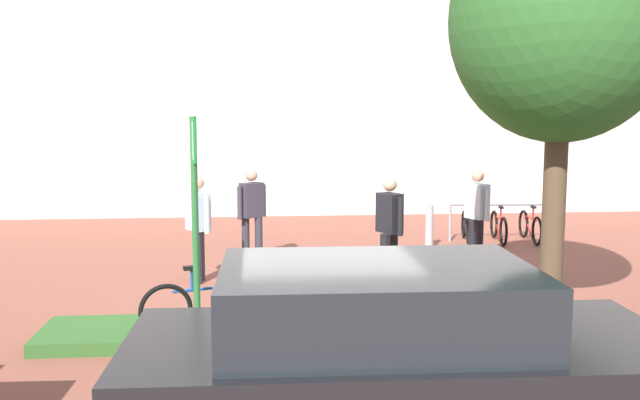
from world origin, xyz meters
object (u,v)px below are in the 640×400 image
Objects in this scene: person_suited_navy at (389,224)px; person_shirt_white at (198,222)px; person_suited_dark at (252,210)px; person_casual_tan at (477,211)px; bollard_steel at (429,227)px; tree_sidewalk at (562,21)px; car_black_suv at (395,363)px; bike_rack_cluster at (498,225)px; bike_at_sign at (207,304)px; parking_sign_post at (195,196)px.

person_suited_navy is 3.05m from person_shirt_white.
person_casual_tan is at bearing -7.65° from person_suited_dark.
bollard_steel is 0.52× the size of person_suited_navy.
tree_sidewalk is 4.63m from person_casual_tan.
person_shirt_white is at bearing 109.19° from car_black_suv.
bollard_steel is 3.12m from person_suited_navy.
tree_sidewalk is 3.08× the size of person_suited_navy.
person_suited_navy is at bearing -39.86° from person_suited_dark.
tree_sidewalk is 6.30m from person_suited_dark.
car_black_suv is (-4.00, -8.77, 0.41)m from bike_rack_cluster.
person_suited_dark and person_shirt_white have the same top height.
bike_rack_cluster is (1.43, 5.83, -3.45)m from tree_sidewalk.
person_suited_navy reaches higher than bollard_steel.
car_black_suv is at bearing -62.30° from bike_at_sign.
person_casual_tan is at bearing 36.63° from bike_at_sign.
bike_at_sign is 3.69m from car_black_suv.
bike_at_sign is 0.37× the size of car_black_suv.
bollard_steel is at bearing 27.52° from person_shirt_white.
car_black_suv is (-0.99, -5.33, -0.23)m from person_suited_navy.
person_casual_tan is at bearing 37.99° from parking_sign_post.
bollard_steel is at bearing 50.15° from bike_at_sign.
person_suited_dark is (-3.52, -0.95, 0.53)m from bollard_steel.
person_suited_dark reaches higher than bollard_steel.
parking_sign_post is at bearing -112.15° from bike_at_sign.
person_shirt_white is (-0.84, -1.32, 0.00)m from person_suited_dark.
person_suited_dark is at bearing 57.47° from person_shirt_white.
person_suited_dark is at bearing -164.90° from bollard_steel.
person_casual_tan is (3.99, -0.54, 0.00)m from person_suited_dark.
bike_at_sign is at bearing -129.85° from bollard_steel.
parking_sign_post reaches higher than person_casual_tan.
person_casual_tan and person_shirt_white have the same top height.
bollard_steel is at bearing -157.91° from bike_rack_cluster.
bollard_steel is (-1.67, -0.68, 0.10)m from bike_rack_cluster.
person_suited_navy is (-1.35, -2.76, 0.53)m from bollard_steel.
person_suited_navy reaches higher than car_black_suv.
tree_sidewalk is at bearing -103.80° from bike_rack_cluster.
bike_rack_cluster is at bearing 26.07° from person_shirt_white.
person_casual_tan is (-1.19, -2.16, 0.63)m from bike_rack_cluster.
bike_at_sign is at bearing -142.27° from person_suited_navy.
person_casual_tan is at bearing 9.25° from person_shirt_white.
bollard_steel is at bearing 107.73° from person_casual_tan.
person_suited_dark is (0.53, 3.89, 0.63)m from bike_at_sign.
tree_sidewalk is at bearing -32.03° from person_shirt_white.
tree_sidewalk is 6.15m from bollard_steel.
person_shirt_white is (-0.32, 2.57, 0.63)m from bike_at_sign.
bike_at_sign is 3.98m from person_suited_dark.
person_casual_tan is at bearing 66.97° from car_black_suv.
person_shirt_white reaches higher than bike_at_sign.
tree_sidewalk is 6.92m from bike_rack_cluster.
parking_sign_post is 1.65× the size of bike_at_sign.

